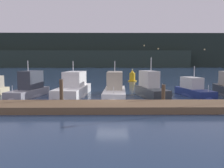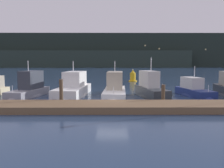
# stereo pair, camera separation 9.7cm
# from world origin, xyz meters

# --- Properties ---
(ground_plane) EXTENTS (400.00, 400.00, 0.00)m
(ground_plane) POSITION_xyz_m (0.00, 0.00, 0.00)
(ground_plane) COLOR navy
(dock) EXTENTS (32.54, 2.80, 0.45)m
(dock) POSITION_xyz_m (0.00, -2.47, 0.23)
(dock) COLOR brown
(dock) RESTS_ON ground
(mooring_pile_1) EXTENTS (0.28, 0.28, 1.94)m
(mooring_pile_1) POSITION_xyz_m (-3.81, -0.82, 0.97)
(mooring_pile_1) COLOR #4C3D2D
(mooring_pile_1) RESTS_ON ground
(mooring_pile_2) EXTENTS (0.28, 0.28, 1.54)m
(mooring_pile_2) POSITION_xyz_m (3.81, -0.82, 0.77)
(mooring_pile_2) COLOR #4C3D2D
(mooring_pile_2) RESTS_ON ground
(motorboat_berth_2) EXTENTS (2.89, 5.80, 3.95)m
(motorboat_berth_2) POSITION_xyz_m (-7.76, 3.33, 0.43)
(motorboat_berth_2) COLOR gray
(motorboat_berth_2) RESTS_ON ground
(motorboat_berth_3) EXTENTS (3.09, 7.67, 3.85)m
(motorboat_berth_3) POSITION_xyz_m (-3.71, 3.95, 0.43)
(motorboat_berth_3) COLOR white
(motorboat_berth_3) RESTS_ON ground
(motorboat_berth_4) EXTENTS (2.52, 7.35, 3.81)m
(motorboat_berth_4) POSITION_xyz_m (0.27, 3.84, 0.42)
(motorboat_berth_4) COLOR white
(motorboat_berth_4) RESTS_ON ground
(motorboat_berth_5) EXTENTS (2.75, 5.83, 4.22)m
(motorboat_berth_5) POSITION_xyz_m (3.53, 2.83, 0.45)
(motorboat_berth_5) COLOR #2D3338
(motorboat_berth_5) RESTS_ON ground
(motorboat_berth_6) EXTENTS (2.67, 5.46, 3.37)m
(motorboat_berth_6) POSITION_xyz_m (7.84, 3.68, 0.29)
(motorboat_berth_6) COLOR navy
(motorboat_berth_6) RESTS_ON ground
(channel_buoy) EXTENTS (1.41, 1.41, 2.05)m
(channel_buoy) POSITION_xyz_m (3.52, 18.97, 0.77)
(channel_buoy) COLOR gold
(channel_buoy) RESTS_ON ground
(hillside_backdrop) EXTENTS (240.00, 23.00, 19.97)m
(hillside_backdrop) POSITION_xyz_m (-4.09, 118.20, 9.19)
(hillside_backdrop) COLOR #1E2823
(hillside_backdrop) RESTS_ON ground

